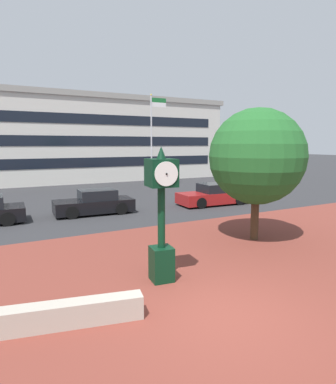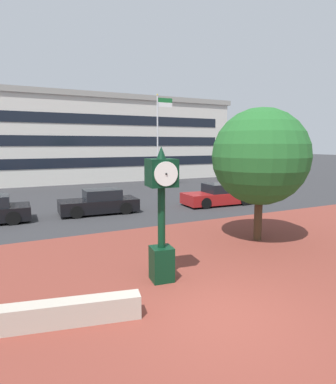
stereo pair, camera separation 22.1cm
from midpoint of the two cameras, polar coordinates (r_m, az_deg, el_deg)
The scene contains 9 objects.
ground_plane at distance 7.68m, azimuth 10.18°, elevation -20.16°, with size 200.00×200.00×0.00m, color #2D2D30.
plaza_brick_paving at distance 9.08m, azimuth 2.86°, elevation -15.36°, with size 44.00×11.73×0.01m, color brown.
planter_wall at distance 7.40m, azimuth -16.99°, elevation -19.36°, with size 3.20×0.40×0.50m, color #ADA393.
street_clock at distance 8.67m, azimuth -0.40°, elevation -3.47°, with size 0.79×0.84×3.59m.
plaza_tree at distance 13.03m, azimuth 16.38°, elevation 5.53°, with size 3.86×3.59×4.98m.
car_street_near at distance 20.28m, azimuth 9.08°, elevation -0.58°, with size 4.41×2.02×1.28m.
car_street_far at distance 17.87m, azimuth -11.37°, elevation -1.82°, with size 4.13×1.97×1.28m.
flagpole_primary at distance 27.85m, azimuth -1.35°, elevation 9.81°, with size 1.43×0.14×7.69m.
civic_building at distance 38.82m, azimuth -16.56°, elevation 8.71°, with size 32.27×15.76×8.37m.
Camera 2 is at (-4.02, -5.42, 3.63)m, focal length 30.98 mm.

